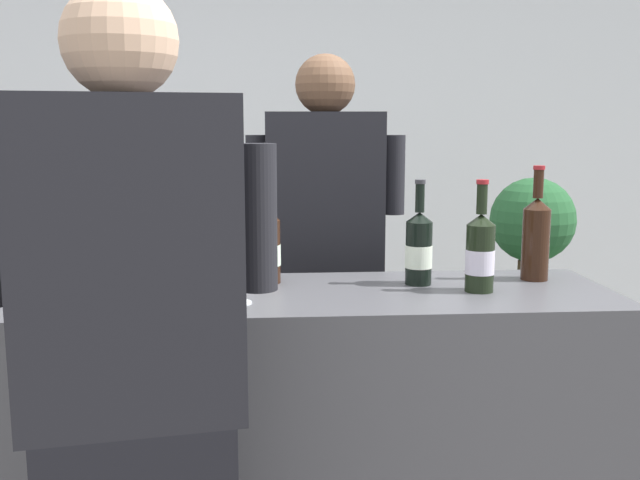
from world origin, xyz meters
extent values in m
cube|color=silver|center=(0.00, 2.60, 1.40)|extent=(8.00, 0.10, 2.80)
cube|color=#4C4C51|center=(0.00, 0.00, 0.49)|extent=(2.05, 0.54, 0.98)
cylinder|color=black|center=(-0.27, 0.07, 1.09)|extent=(0.08, 0.08, 0.22)
cone|color=black|center=(-0.27, 0.07, 1.22)|extent=(0.08, 0.08, 0.04)
cylinder|color=black|center=(-0.27, 0.07, 1.28)|extent=(0.03, 0.03, 0.09)
cylinder|color=#333338|center=(-0.27, 0.07, 1.33)|extent=(0.04, 0.04, 0.01)
cylinder|color=silver|center=(-0.27, 0.07, 1.08)|extent=(0.08, 0.08, 0.08)
cylinder|color=black|center=(-0.22, -0.13, 1.09)|extent=(0.08, 0.08, 0.21)
cone|color=black|center=(-0.22, -0.13, 1.21)|extent=(0.08, 0.08, 0.03)
cylinder|color=black|center=(-0.22, -0.13, 1.28)|extent=(0.03, 0.03, 0.10)
cylinder|color=#333338|center=(-0.22, -0.13, 1.33)|extent=(0.03, 0.03, 0.01)
cylinder|color=#F3EDC2|center=(-0.22, -0.13, 1.08)|extent=(0.08, 0.08, 0.06)
cylinder|color=black|center=(0.48, 0.08, 1.08)|extent=(0.08, 0.08, 0.19)
cone|color=black|center=(0.48, 0.08, 1.19)|extent=(0.08, 0.08, 0.03)
cylinder|color=black|center=(0.48, 0.08, 1.24)|extent=(0.03, 0.03, 0.08)
cylinder|color=#333338|center=(0.48, 0.08, 1.29)|extent=(0.03, 0.03, 0.01)
cylinder|color=silver|center=(0.48, 0.08, 1.07)|extent=(0.08, 0.08, 0.07)
cylinder|color=black|center=(-0.41, -0.09, 1.08)|extent=(0.07, 0.07, 0.19)
cone|color=black|center=(-0.41, -0.09, 1.19)|extent=(0.07, 0.07, 0.04)
cylinder|color=black|center=(-0.41, -0.09, 1.25)|extent=(0.03, 0.03, 0.09)
cylinder|color=maroon|center=(-0.41, -0.09, 1.30)|extent=(0.04, 0.04, 0.01)
cylinder|color=silver|center=(-0.41, -0.09, 1.07)|extent=(0.07, 0.07, 0.06)
cylinder|color=black|center=(0.03, 0.13, 1.08)|extent=(0.08, 0.08, 0.19)
cone|color=black|center=(0.03, 0.13, 1.19)|extent=(0.08, 0.08, 0.04)
cylinder|color=black|center=(0.03, 0.13, 1.25)|extent=(0.03, 0.03, 0.09)
cylinder|color=#333338|center=(0.03, 0.13, 1.31)|extent=(0.03, 0.03, 0.01)
cylinder|color=silver|center=(0.03, 0.13, 1.07)|extent=(0.08, 0.08, 0.06)
cylinder|color=black|center=(0.85, 0.12, 1.09)|extent=(0.08, 0.08, 0.22)
cone|color=black|center=(0.85, 0.12, 1.22)|extent=(0.08, 0.08, 0.03)
cylinder|color=black|center=(0.85, 0.12, 1.28)|extent=(0.03, 0.03, 0.09)
cylinder|color=maroon|center=(0.85, 0.12, 1.33)|extent=(0.03, 0.03, 0.01)
cylinder|color=black|center=(0.64, -0.03, 1.08)|extent=(0.08, 0.08, 0.19)
cone|color=black|center=(0.64, -0.03, 1.19)|extent=(0.08, 0.08, 0.03)
cylinder|color=black|center=(0.64, -0.03, 1.25)|extent=(0.03, 0.03, 0.08)
cylinder|color=maroon|center=(0.64, -0.03, 1.30)|extent=(0.03, 0.03, 0.01)
cylinder|color=silver|center=(0.64, -0.03, 1.07)|extent=(0.08, 0.08, 0.07)
cylinder|color=silver|center=(-0.05, -0.12, 0.98)|extent=(0.08, 0.08, 0.00)
cylinder|color=silver|center=(-0.05, -0.12, 1.02)|extent=(0.01, 0.01, 0.07)
ellipsoid|color=silver|center=(-0.05, -0.12, 1.11)|extent=(0.07, 0.07, 0.11)
ellipsoid|color=maroon|center=(-0.05, -0.12, 1.09)|extent=(0.05, 0.05, 0.04)
cylinder|color=silver|center=(-0.67, 0.07, 1.09)|extent=(0.23, 0.23, 0.22)
torus|color=silver|center=(-0.67, 0.07, 1.20)|extent=(0.23, 0.23, 0.01)
cube|color=black|center=(0.24, 0.58, 0.46)|extent=(0.39, 0.26, 0.91)
cube|color=black|center=(0.24, 0.58, 1.21)|extent=(0.43, 0.26, 0.59)
sphere|color=brown|center=(0.24, 0.58, 1.60)|extent=(0.21, 0.21, 0.21)
cylinder|color=black|center=(0.49, 0.57, 1.28)|extent=(0.08, 0.08, 0.28)
cylinder|color=black|center=(0.00, 0.60, 1.28)|extent=(0.08, 0.08, 0.28)
cube|color=black|center=(-0.23, -0.61, 1.20)|extent=(0.45, 0.31, 0.63)
sphere|color=#D8AD8C|center=(-0.23, -0.61, 1.61)|extent=(0.22, 0.22, 0.22)
cylinder|color=black|center=(0.02, -0.57, 1.27)|extent=(0.08, 0.08, 0.29)
cylinder|color=brown|center=(1.21, 1.17, 0.12)|extent=(0.36, 0.36, 0.24)
sphere|color=#23562D|center=(1.12, 1.29, 0.58)|extent=(0.30, 0.30, 0.30)
sphere|color=#23562D|center=(1.24, 1.16, 1.03)|extent=(0.38, 0.38, 0.38)
sphere|color=#23562D|center=(1.29, 1.07, 0.59)|extent=(0.35, 0.35, 0.35)
sphere|color=#23562D|center=(1.14, 1.08, 0.59)|extent=(0.37, 0.37, 0.37)
cylinder|color=#4C3823|center=(1.21, 1.17, 0.54)|extent=(0.05, 0.05, 0.60)
camera|label=1|loc=(0.04, -1.99, 1.45)|focal=40.17mm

